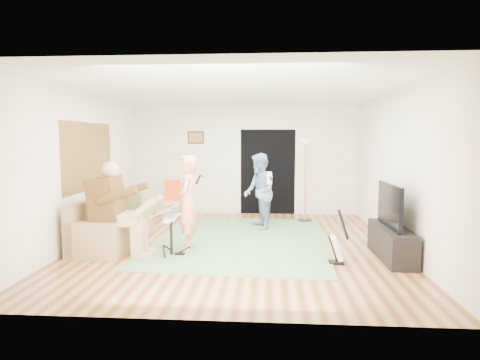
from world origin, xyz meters
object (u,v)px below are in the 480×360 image
drum_kit (171,237)px  tv_cabinet (392,243)px  singer (187,203)px  television (390,205)px  sofa (109,228)px  guitarist (259,192)px  guitar_spare (337,248)px  dining_chair (174,206)px  torchiere_lamp (306,165)px

drum_kit → tv_cabinet: (3.50, 0.08, -0.04)m
singer → television: bearing=81.1°
sofa → guitarist: bearing=26.3°
guitar_spare → tv_cabinet: 0.96m
television → dining_chair: bearing=146.3°
singer → dining_chair: bearing=-165.4°
torchiere_lamp → dining_chair: (-3.02, -0.07, -0.95)m
guitar_spare → dining_chair: dining_chair is taller
singer → guitar_spare: 2.55m
torchiere_lamp → tv_cabinet: torchiere_lamp is taller
dining_chair → guitar_spare: bearing=-57.4°
guitarist → torchiere_lamp: torchiere_lamp is taller
singer → guitar_spare: size_ratio=1.93×
torchiere_lamp → television: bearing=-69.3°
guitar_spare → sofa: bearing=167.0°
torchiere_lamp → dining_chair: bearing=-178.7°
sofa → guitarist: size_ratio=1.29×
drum_kit → television: 3.50m
drum_kit → television: bearing=1.3°
guitarist → torchiere_lamp: bearing=118.2°
torchiere_lamp → drum_kit: bearing=-130.0°
sofa → drum_kit: (1.29, -0.65, 0.02)m
singer → television: 3.28m
sofa → singer: 1.60m
sofa → torchiere_lamp: bearing=31.0°
drum_kit → torchiere_lamp: 3.86m
guitarist → tv_cabinet: 2.89m
singer → guitar_spare: (2.41, -0.62, -0.57)m
drum_kit → tv_cabinet: drum_kit is taller
guitar_spare → torchiere_lamp: (-0.20, 3.11, 1.04)m
sofa → tv_cabinet: size_ratio=1.46×
drum_kit → dining_chair: bearing=102.6°
drum_kit → guitar_spare: (2.60, -0.25, -0.06)m
sofa → torchiere_lamp: size_ratio=1.10×
guitarist → torchiere_lamp: 1.45m
dining_chair → drum_kit: bearing=-91.4°
dining_chair → television: (4.08, -2.72, 0.52)m
torchiere_lamp → guitarist: bearing=-138.8°
torchiere_lamp → television: torchiere_lamp is taller
guitarist → guitar_spare: bearing=15.8°
singer → torchiere_lamp: (2.21, 2.50, 0.48)m
torchiere_lamp → tv_cabinet: bearing=-68.4°
guitar_spare → torchiere_lamp: bearing=93.6°
singer → dining_chair: singer is taller
sofa → guitar_spare: (3.89, -0.90, -0.04)m
drum_kit → guitarist: guitarist is taller
singer → guitarist: (1.19, 1.60, -0.01)m
singer → guitarist: bearing=139.5°
television → drum_kit: bearing=-178.7°
tv_cabinet → singer: bearing=175.0°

